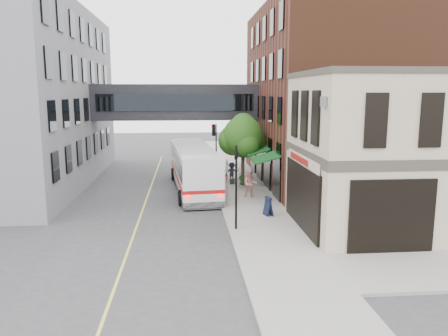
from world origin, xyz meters
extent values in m
plane|color=#38383A|center=(0.00, 0.00, 0.00)|extent=(120.00, 120.00, 0.00)
cube|color=gray|center=(2.00, 14.00, 0.07)|extent=(4.00, 60.00, 0.15)
cube|color=#C4B196|center=(9.00, 2.00, 4.08)|extent=(10.00, 8.00, 8.15)
cube|color=#38332B|center=(9.00, 2.00, 4.15)|extent=(10.12, 8.12, 0.50)
cube|color=#38332B|center=(9.00, 2.00, 8.30)|extent=(10.12, 8.12, 0.30)
cube|color=black|center=(3.94, 2.00, 1.85)|extent=(0.14, 6.40, 3.40)
cube|color=black|center=(3.90, 2.00, 1.85)|extent=(0.04, 5.90, 3.00)
cube|color=maroon|center=(3.88, 2.60, 3.80)|extent=(0.03, 3.60, 0.32)
cube|color=#502A19|center=(10.00, 15.00, 7.00)|extent=(12.00, 18.00, 14.00)
cube|color=#0E3E16|center=(3.14, 13.75, 3.00)|extent=(1.80, 13.00, 0.40)
cube|color=black|center=(-3.00, 18.00, 6.50)|extent=(14.00, 3.00, 3.00)
cube|color=black|center=(-3.00, 16.45, 6.50)|extent=(13.00, 0.08, 1.40)
cube|color=black|center=(-3.00, 19.55, 6.50)|extent=(13.00, 0.08, 1.40)
cylinder|color=black|center=(0.40, 2.00, 2.40)|extent=(0.12, 0.12, 4.50)
cube|color=black|center=(0.18, 2.00, 2.75)|extent=(0.25, 0.22, 0.30)
imported|color=black|center=(0.40, 2.00, 4.25)|extent=(0.20, 0.16, 1.00)
cylinder|color=black|center=(0.40, 17.00, 2.40)|extent=(0.12, 0.12, 4.50)
cube|color=black|center=(0.18, 17.00, 2.75)|extent=(0.25, 0.22, 0.30)
cube|color=black|center=(0.18, 17.00, 4.15)|extent=(0.28, 0.28, 1.00)
sphere|color=#FF0C05|center=(0.02, 17.00, 4.50)|extent=(0.18, 0.18, 0.18)
cylinder|color=gray|center=(0.40, 7.00, 1.65)|extent=(0.08, 0.08, 3.00)
cube|color=white|center=(0.38, 7.00, 2.35)|extent=(0.03, 0.75, 0.22)
cube|color=#0C591E|center=(0.38, 7.00, 2.90)|extent=(0.03, 0.70, 0.18)
cube|color=#B20C0C|center=(0.38, 7.00, 1.85)|extent=(0.03, 0.30, 0.40)
cylinder|color=#382619|center=(2.20, 13.00, 1.55)|extent=(0.28, 0.28, 2.80)
sphere|color=#1C4B14|center=(2.20, 13.00, 3.95)|extent=(3.20, 3.20, 3.20)
sphere|color=#1C4B14|center=(3.00, 13.50, 3.55)|extent=(2.20, 2.20, 2.20)
sphere|color=#1C4B14|center=(1.50, 13.30, 3.65)|extent=(2.40, 2.40, 2.40)
sphere|color=#1C4B14|center=(2.30, 13.60, 4.75)|extent=(2.00, 2.00, 2.00)
cube|color=#D8CC4C|center=(-5.00, 10.00, 0.01)|extent=(0.12, 40.00, 0.01)
cube|color=silver|center=(-1.64, 12.19, 1.74)|extent=(3.66, 12.32, 3.06)
cube|color=black|center=(-1.64, 12.19, 2.27)|extent=(3.71, 12.12, 1.11)
cube|color=#B20C0C|center=(-1.64, 12.19, 1.21)|extent=(3.73, 12.35, 0.23)
cylinder|color=black|center=(-2.58, 7.66, 0.53)|extent=(0.41, 1.08, 1.06)
cylinder|color=black|center=(0.05, 7.89, 0.53)|extent=(0.41, 1.08, 1.06)
cylinder|color=black|center=(-3.30, 16.08, 0.53)|extent=(0.41, 1.08, 1.06)
cylinder|color=black|center=(-0.67, 16.30, 0.53)|extent=(0.41, 1.08, 1.06)
imported|color=white|center=(1.58, 11.67, 0.98)|extent=(0.65, 0.47, 1.65)
imported|color=pink|center=(2.21, 9.03, 1.10)|extent=(1.07, 0.92, 1.90)
imported|color=black|center=(1.41, 13.63, 1.01)|extent=(1.13, 0.67, 1.71)
cube|color=#16622C|center=(2.04, 13.25, 0.57)|extent=(0.51, 0.48, 0.84)
cube|color=black|center=(2.59, 4.39, 0.71)|extent=(0.56, 0.71, 1.12)
camera|label=1|loc=(-2.21, -20.29, 7.38)|focal=35.00mm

